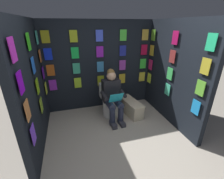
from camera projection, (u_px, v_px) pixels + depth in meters
ground_plane at (128, 164)px, 2.52m from camera, size 30.00×30.00×0.00m
display_wall_back at (100, 66)px, 3.94m from camera, size 2.79×0.14×2.21m
display_wall_left at (173, 74)px, 3.35m from camera, size 0.14×2.05×2.21m
display_wall_right at (32, 87)px, 2.64m from camera, size 0.14×2.05×2.21m
toilet at (110, 102)px, 3.82m from camera, size 0.41×0.56×0.77m
person_reading at (113, 96)px, 3.51m from camera, size 0.54×0.70×1.19m
comic_longbox_near at (131, 107)px, 3.88m from camera, size 0.42×0.82×0.35m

